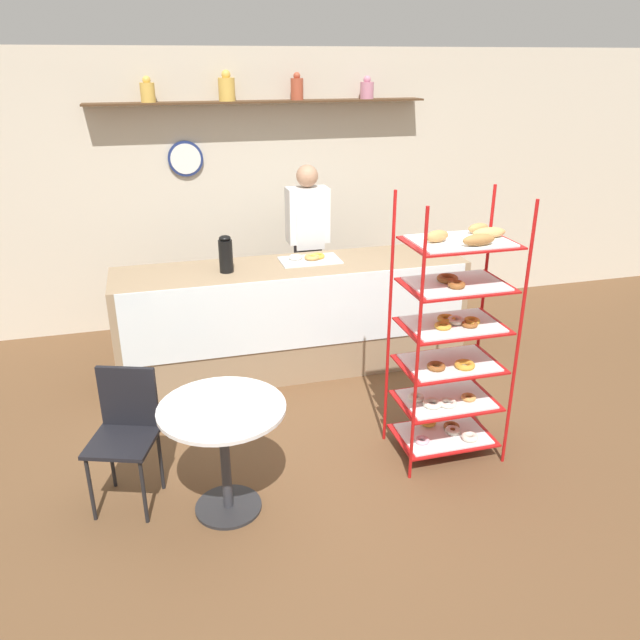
{
  "coord_description": "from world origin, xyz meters",
  "views": [
    {
      "loc": [
        -1.12,
        -3.57,
        2.59
      ],
      "look_at": [
        0.0,
        0.48,
        0.82
      ],
      "focal_mm": 35.0,
      "sensor_mm": 36.0,
      "label": 1
    }
  ],
  "objects_px": {
    "pastry_rack": "(452,340)",
    "cafe_table": "(223,433)",
    "donut_tray_counter": "(310,259)",
    "person_worker": "(308,247)",
    "cafe_chair": "(126,423)",
    "coffee_carafe": "(226,254)"
  },
  "relations": [
    {
      "from": "pastry_rack",
      "to": "cafe_table",
      "type": "distance_m",
      "value": 1.61
    },
    {
      "from": "pastry_rack",
      "to": "donut_tray_counter",
      "type": "height_order",
      "value": "pastry_rack"
    },
    {
      "from": "cafe_chair",
      "to": "person_worker",
      "type": "bearing_deg",
      "value": 70.81
    },
    {
      "from": "pastry_rack",
      "to": "cafe_chair",
      "type": "distance_m",
      "value": 2.15
    },
    {
      "from": "pastry_rack",
      "to": "person_worker",
      "type": "relative_size",
      "value": 1.08
    },
    {
      "from": "person_worker",
      "to": "donut_tray_counter",
      "type": "height_order",
      "value": "person_worker"
    },
    {
      "from": "coffee_carafe",
      "to": "donut_tray_counter",
      "type": "xyz_separation_m",
      "value": [
        0.74,
        0.12,
        -0.13
      ]
    },
    {
      "from": "cafe_table",
      "to": "donut_tray_counter",
      "type": "height_order",
      "value": "donut_tray_counter"
    },
    {
      "from": "pastry_rack",
      "to": "coffee_carafe",
      "type": "xyz_separation_m",
      "value": [
        -1.29,
        1.53,
        0.25
      ]
    },
    {
      "from": "pastry_rack",
      "to": "coffee_carafe",
      "type": "height_order",
      "value": "pastry_rack"
    },
    {
      "from": "cafe_table",
      "to": "donut_tray_counter",
      "type": "relative_size",
      "value": 1.45
    },
    {
      "from": "donut_tray_counter",
      "to": "cafe_chair",
      "type": "bearing_deg",
      "value": -134.88
    },
    {
      "from": "pastry_rack",
      "to": "cafe_chair",
      "type": "xyz_separation_m",
      "value": [
        -2.12,
        0.07,
        -0.33
      ]
    },
    {
      "from": "person_worker",
      "to": "cafe_chair",
      "type": "height_order",
      "value": "person_worker"
    },
    {
      "from": "coffee_carafe",
      "to": "pastry_rack",
      "type": "bearing_deg",
      "value": -49.89
    },
    {
      "from": "pastry_rack",
      "to": "coffee_carafe",
      "type": "bearing_deg",
      "value": 130.11
    },
    {
      "from": "person_worker",
      "to": "cafe_chair",
      "type": "relative_size",
      "value": 1.96
    },
    {
      "from": "person_worker",
      "to": "cafe_chair",
      "type": "bearing_deg",
      "value": -128.76
    },
    {
      "from": "pastry_rack",
      "to": "person_worker",
      "type": "bearing_deg",
      "value": 101.23
    },
    {
      "from": "pastry_rack",
      "to": "coffee_carafe",
      "type": "distance_m",
      "value": 2.01
    },
    {
      "from": "cafe_chair",
      "to": "pastry_rack",
      "type": "bearing_deg",
      "value": 17.69
    },
    {
      "from": "cafe_chair",
      "to": "cafe_table",
      "type": "bearing_deg",
      "value": -7.7
    }
  ]
}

